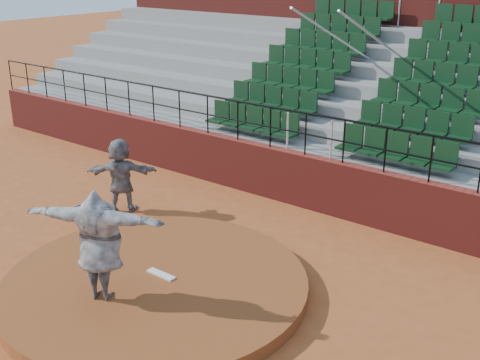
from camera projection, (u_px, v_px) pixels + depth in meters
name	position (u px, v px, depth m)	size (l,w,h in m)	color
ground	(156.00, 290.00, 10.90)	(90.00, 90.00, 0.00)	#A75125
pitchers_mound	(156.00, 284.00, 10.86)	(5.50, 5.50, 0.25)	brown
pitching_rubber	(161.00, 274.00, 10.92)	(0.60, 0.15, 0.03)	white
boundary_wall	(304.00, 180.00, 14.38)	(24.00, 0.30, 1.30)	maroon
wall_railing	(306.00, 125.00, 13.89)	(24.04, 0.05, 1.03)	black
seating_deck	(374.00, 118.00, 16.81)	(24.00, 5.97, 4.63)	gray
press_box_facade	(435.00, 28.00, 18.99)	(24.00, 3.00, 7.10)	maroon
pitcher	(99.00, 245.00, 9.91)	(2.40, 0.65, 1.95)	black
fielder	(121.00, 175.00, 14.03)	(1.64, 0.52, 1.77)	black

